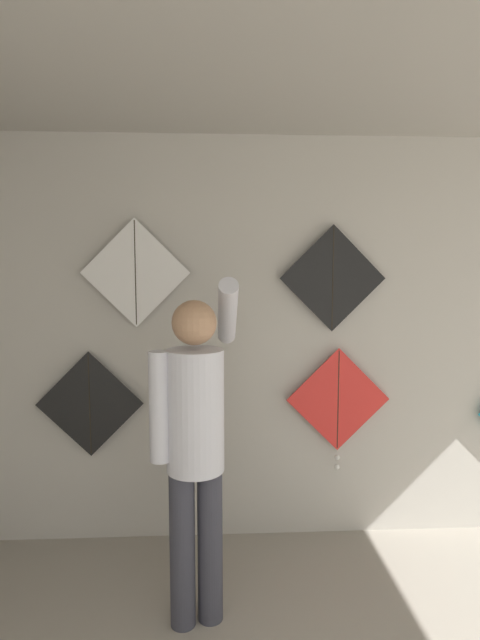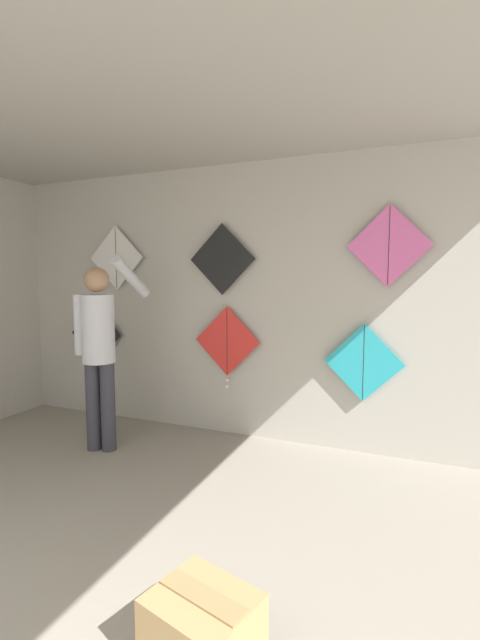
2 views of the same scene
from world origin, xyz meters
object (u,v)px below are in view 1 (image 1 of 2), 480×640
(kite_1, at_px, (338,402))
(kite_4, at_px, (333,278))
(kite_3, at_px, (135,273))
(shopkeeper, at_px, (195,433))
(kite_0, at_px, (90,404))

(kite_1, relative_size, kite_4, 1.19)
(kite_3, xyz_separation_m, kite_4, (1.33, 0.00, -0.04))
(kite_1, relative_size, kite_3, 1.19)
(shopkeeper, bearing_deg, kite_3, 103.31)
(shopkeeper, bearing_deg, kite_4, 27.61)
(kite_0, relative_size, kite_3, 1.00)
(kite_0, xyz_separation_m, kite_4, (1.66, 0.00, 0.85))
(kite_0, height_order, kite_4, kite_4)
(shopkeeper, relative_size, kite_4, 2.57)
(kite_4, bearing_deg, kite_0, 180.00)
(kite_3, bearing_deg, shopkeeper, -62.59)
(shopkeeper, height_order, kite_1, shopkeeper)
(kite_3, distance_m, kite_4, 1.33)
(kite_3, bearing_deg, kite_4, 0.00)
(kite_1, xyz_separation_m, kite_4, (-0.05, 0.00, 0.86))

